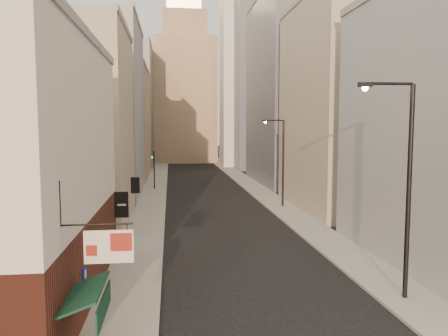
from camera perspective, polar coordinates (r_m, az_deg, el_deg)
sidewalk_left at (r=66.84m, az=-8.72°, el=-1.55°), size 3.00×140.00×0.15m
sidewalk_right at (r=67.70m, az=2.35°, el=-1.41°), size 3.00×140.00×0.15m
near_building_left at (r=21.44m, az=-24.70°, el=-0.57°), size 8.30×23.04×12.30m
left_bldg_beige at (r=38.08m, az=-18.51°, el=5.01°), size 8.00×12.00×16.00m
left_bldg_grey at (r=53.89m, az=-15.18°, el=7.25°), size 8.00×16.00×20.00m
left_bldg_tan at (r=71.72m, az=-13.12°, el=5.58°), size 8.00×18.00×17.00m
left_bldg_wingrid at (r=91.72m, az=-11.84°, el=7.72°), size 8.00×20.00×24.00m
right_bldg_beige at (r=44.53m, az=14.82°, el=7.69°), size 8.00×16.00×20.00m
right_bldg_wingrid at (r=63.69m, az=8.10°, el=9.77°), size 8.00×20.00×26.00m
highrise at (r=93.78m, az=7.25°, el=16.14°), size 21.00×23.00×51.20m
clock_tower at (r=103.83m, az=-5.17°, el=10.64°), size 14.00×14.00×44.90m
white_tower at (r=91.10m, az=2.21°, el=12.01°), size 8.00×8.00×41.50m
streetlamp_near at (r=21.42m, az=22.44°, el=-1.26°), size 2.63×0.31×10.04m
streetlamp_mid at (r=43.88m, az=7.46°, el=1.35°), size 2.29×0.53×8.78m
traffic_light_left at (r=56.44m, az=-9.13°, el=0.51°), size 0.53×0.40×5.00m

